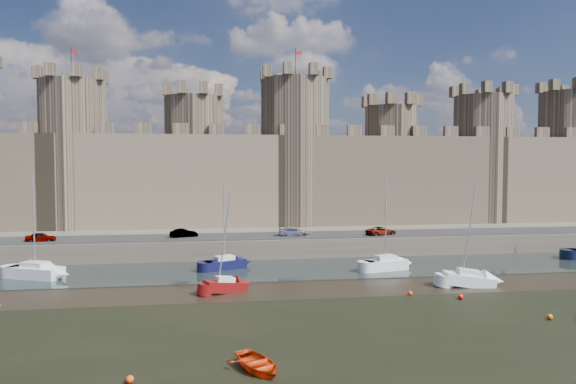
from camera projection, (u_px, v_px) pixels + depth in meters
The scene contains 20 objects.
ground at pixel (376, 339), 35.17m from camera, with size 160.00×160.00×0.00m, color black.
seaweed_patch at pixel (409, 374), 29.24m from camera, with size 70.00×34.00×0.01m, color black.
water_channel at pixel (311, 269), 58.90m from camera, with size 160.00×12.00×0.08m, color black.
quay at pixel (275, 223), 94.42m from camera, with size 160.00×60.00×2.50m, color #4C443A.
road at pixel (297, 235), 68.65m from camera, with size 160.00×7.00×0.10m, color black.
castle at pixel (279, 167), 81.92m from camera, with size 108.50×11.00×29.00m.
car_0 at pixel (41, 237), 62.98m from camera, with size 1.39×3.47×1.18m, color gray.
car_1 at pixel (184, 233), 66.62m from camera, with size 1.23×3.53×1.16m, color gray.
car_2 at pixel (294, 232), 67.84m from camera, with size 1.67×4.10×1.19m, color gray.
car_3 at pixel (381, 231), 68.77m from camera, with size 1.92×4.17×1.16m, color gray.
sailboat_0 at pixel (35, 271), 53.80m from camera, with size 6.22×4.35×10.85m.
sailboat_1 at pixel (225, 263), 58.52m from camera, with size 5.13×3.64×9.59m.
sailboat_2 at pixel (385, 263), 57.91m from camera, with size 5.26×3.01×10.69m.
sailboat_4 at pixel (225, 285), 48.18m from camera, with size 4.24×3.03×9.26m.
sailboat_5 at pixel (469, 279), 50.51m from camera, with size 5.08×2.54×10.50m.
dinghy_0 at pixel (258, 365), 29.69m from camera, with size 2.67×0.77×3.74m, color red.
buoy_1 at pixel (410, 293), 46.84m from camera, with size 0.45×0.45×0.45m, color #ED470A.
buoy_3 at pixel (461, 297), 45.57m from camera, with size 0.49×0.49×0.49m, color red.
buoy_4 at pixel (130, 379), 28.04m from camera, with size 0.45×0.45×0.45m, color #F54D0A.
buoy_5 at pixel (550, 317), 39.58m from camera, with size 0.44×0.44×0.44m, color orange.
Camera 1 is at (-10.89, -33.39, 11.93)m, focal length 32.00 mm.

